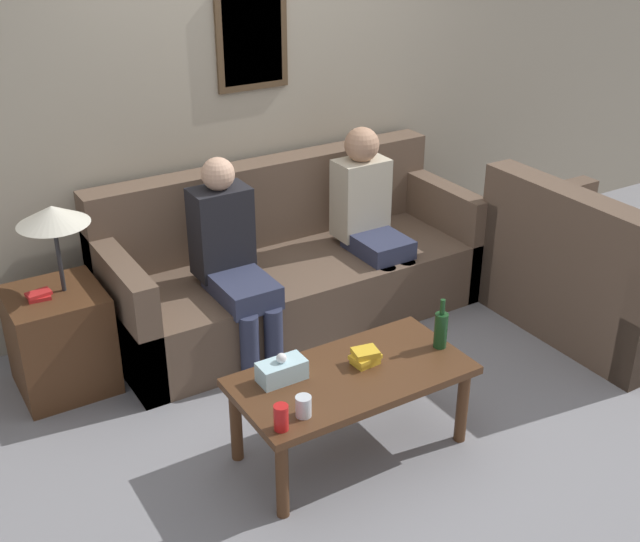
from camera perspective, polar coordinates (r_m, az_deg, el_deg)
name	(u,v)px	position (r m, az deg, el deg)	size (l,w,h in m)	color
ground_plane	(337,351)	(4.92, 1.23, -5.74)	(16.00, 16.00, 0.00)	gray
wall_back	(251,103)	(5.24, -4.90, 11.80)	(9.00, 0.08, 2.60)	#9E937F
couch_main	(291,269)	(5.18, -2.10, 0.14)	(2.42, 0.93, 0.97)	brown
couch_side	(596,279)	(5.33, 19.01, -0.56)	(0.93, 1.30, 0.97)	brown
coffee_table	(352,383)	(3.93, 2.26, -7.99)	(1.16, 0.59, 0.46)	#4C2D19
side_table_with_lamp	(60,330)	(4.66, -18.02, -3.99)	(0.51, 0.51, 1.08)	#4C2D19
wine_bottle	(441,329)	(4.09, 8.59, -4.10)	(0.07, 0.07, 0.27)	#19421E
drinking_glass	(303,406)	(3.59, -1.18, -9.60)	(0.07, 0.07, 0.10)	silver
book_stack	(365,357)	(3.95, 3.24, -6.11)	(0.15, 0.12, 0.08)	gold
soda_can	(281,417)	(3.51, -2.78, -10.36)	(0.07, 0.07, 0.12)	red
tissue_box	(282,370)	(3.82, -2.74, -7.06)	(0.23, 0.12, 0.15)	silver
person_left	(232,256)	(4.66, -6.31, 1.08)	(0.34, 0.64, 1.19)	#2D334C
person_right	(369,214)	(5.17, 3.53, 4.06)	(0.34, 0.59, 1.20)	#2D334C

